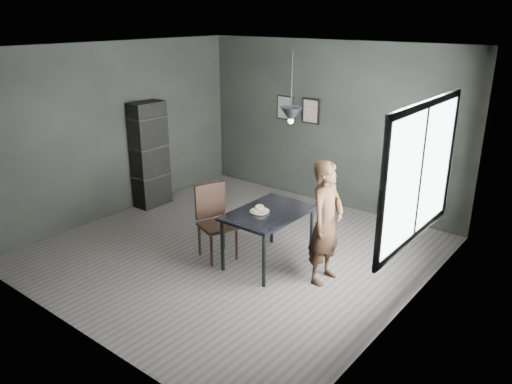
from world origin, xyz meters
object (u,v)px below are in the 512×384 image
Objects in this scene: wood_chair at (214,216)px; shelf_unit at (150,155)px; cafe_table at (268,217)px; pendant_lamp at (291,114)px; woman at (326,223)px; white_plate at (260,212)px.

shelf_unit reaches higher than wood_chair.
shelf_unit is at bearing 170.70° from cafe_table.
shelf_unit is 3.39m from pendant_lamp.
woman is 3.77m from shelf_unit.
shelf_unit is at bearing 82.75° from woman.
cafe_table is at bearing 41.66° from wood_chair.
pendant_lamp is (0.97, 0.38, 1.47)m from wood_chair.
white_plate is 0.22× the size of wood_chair.
woman is 1.60m from wood_chair.
pendant_lamp is (3.17, -0.38, 1.14)m from shelf_unit.
pendant_lamp is (-0.58, 0.03, 1.26)m from woman.
cafe_table is 1.41m from pendant_lamp.
white_plate is (-0.07, -0.10, 0.08)m from cafe_table.
wood_chair reaches higher than cafe_table.
pendant_lamp is at bearing -6.48° from shelf_unit.
white_plate is 0.69m from wood_chair.
white_plate is at bearing -11.10° from shelf_unit.
cafe_table is 1.39× the size of pendant_lamp.
woman is at bearing 10.74° from white_plate.
cafe_table is at bearing -158.20° from pendant_lamp.
pendant_lamp reaches higher than wood_chair.
wood_chair is (-0.72, -0.28, -0.09)m from cafe_table.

